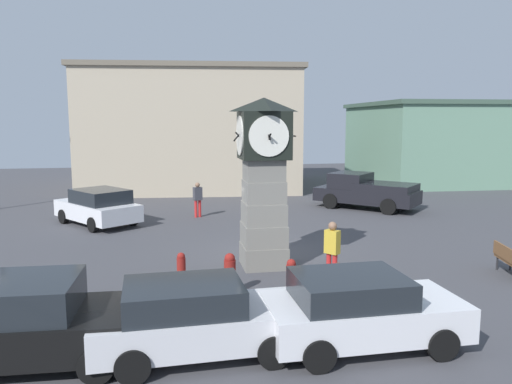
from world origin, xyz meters
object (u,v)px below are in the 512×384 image
(car_by_building, at_px, (360,309))
(car_end_of_row, at_px, (98,207))
(clock_tower, at_px, (264,178))
(bollard_end_row, at_px, (338,285))
(pickup_truck, at_px, (366,191))
(bollard_near_tower, at_px, (181,270))
(car_navy_sedan, at_px, (28,321))
(bollard_far_row, at_px, (291,279))
(pedestrian_near_bench, at_px, (332,248))
(bench, at_px, (511,259))
(car_near_tower, at_px, (195,318))
(bollard_mid_row, at_px, (230,273))
(pedestrian_crossing_lot, at_px, (198,197))

(car_by_building, distance_m, car_end_of_row, 15.11)
(clock_tower, bearing_deg, bollard_end_row, -73.83)
(car_end_of_row, relative_size, pickup_truck, 0.88)
(bollard_near_tower, bearing_deg, car_navy_sedan, -128.13)
(bollard_far_row, distance_m, bollard_end_row, 1.26)
(bollard_end_row, relative_size, pedestrian_near_bench, 0.63)
(pedestrian_near_bench, bearing_deg, car_navy_sedan, -154.61)
(bench, bearing_deg, bollard_end_row, -166.20)
(car_near_tower, height_order, pedestrian_near_bench, pedestrian_near_bench)
(car_end_of_row, bearing_deg, bollard_near_tower, -70.31)
(car_near_tower, bearing_deg, car_by_building, -3.13)
(pickup_truck, bearing_deg, clock_tower, -128.24)
(bollard_mid_row, xyz_separation_m, bench, (8.39, 0.01, -0.04))
(car_near_tower, relative_size, pedestrian_crossing_lot, 2.49)
(pedestrian_near_bench, bearing_deg, car_by_building, -100.85)
(car_by_building, distance_m, pickup_truck, 16.62)
(clock_tower, relative_size, bollard_mid_row, 4.75)
(bollard_mid_row, distance_m, pedestrian_crossing_lot, 10.95)
(car_near_tower, xyz_separation_m, pedestrian_near_bench, (4.05, 3.66, 0.28))
(pedestrian_near_bench, bearing_deg, bollard_far_row, -146.26)
(pedestrian_crossing_lot, bearing_deg, bollard_near_tower, -96.38)
(bollard_mid_row, distance_m, car_end_of_row, 10.96)
(car_navy_sedan, bearing_deg, car_end_of_row, 91.39)
(bollard_near_tower, bearing_deg, bollard_end_row, -29.71)
(car_end_of_row, height_order, pedestrian_near_bench, pedestrian_near_bench)
(pedestrian_near_bench, bearing_deg, bench, -3.00)
(bollard_far_row, bearing_deg, bollard_mid_row, 156.39)
(bollard_mid_row, distance_m, bench, 8.39)
(bollard_near_tower, distance_m, pickup_truck, 14.90)
(bollard_mid_row, height_order, pedestrian_near_bench, pedestrian_near_bench)
(bollard_near_tower, height_order, bollard_far_row, bollard_far_row)
(bollard_far_row, bearing_deg, pickup_truck, 59.65)
(clock_tower, relative_size, car_near_tower, 1.27)
(bench, bearing_deg, clock_tower, 161.31)
(bollard_far_row, distance_m, car_by_building, 2.98)
(bollard_near_tower, distance_m, car_by_building, 5.48)
(bollard_mid_row, distance_m, car_by_building, 4.18)
(car_by_building, height_order, pedestrian_crossing_lot, pedestrian_crossing_lot)
(pickup_truck, height_order, pedestrian_crossing_lot, pickup_truck)
(car_navy_sedan, distance_m, pickup_truck, 19.74)
(bollard_end_row, bearing_deg, clock_tower, 106.17)
(bollard_mid_row, relative_size, pedestrian_crossing_lot, 0.66)
(clock_tower, xyz_separation_m, bollard_end_row, (1.11, -3.81, -2.24))
(clock_tower, xyz_separation_m, pedestrian_crossing_lot, (-1.50, 8.57, -1.86))
(car_end_of_row, bearing_deg, pickup_truck, 7.55)
(bench, bearing_deg, car_by_building, -150.14)
(bollard_near_tower, height_order, car_near_tower, car_near_tower)
(bollard_far_row, relative_size, car_near_tower, 0.25)
(bollard_near_tower, xyz_separation_m, car_near_tower, (0.14, -4.07, 0.25))
(bollard_end_row, distance_m, pedestrian_near_bench, 1.85)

